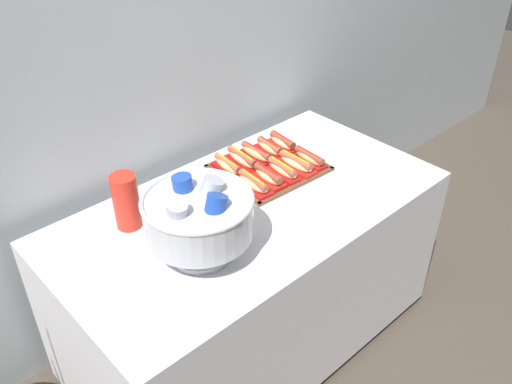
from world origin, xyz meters
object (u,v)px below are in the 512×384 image
at_px(hot_dog_1, 268,176).
at_px(hot_dog_7, 256,154).
at_px(hot_dog_5, 228,166).
at_px(buffet_table, 251,274).
at_px(hot_dog_0, 254,184).
at_px(hot_dog_4, 309,158).
at_px(hot_dog_9, 283,143).
at_px(hot_dog_2, 282,170).
at_px(hot_dog_3, 296,164).
at_px(cup_stack, 126,201).
at_px(punch_bowl, 198,216).
at_px(hot_dog_8, 270,148).
at_px(serving_tray, 269,168).
at_px(hot_dog_6, 242,159).

distance_m(hot_dog_1, hot_dog_7, 0.18).
bearing_deg(hot_dog_5, buffet_table, -109.64).
distance_m(hot_dog_0, hot_dog_4, 0.30).
relative_size(hot_dog_4, hot_dog_9, 1.04).
height_order(hot_dog_2, hot_dog_3, hot_dog_3).
relative_size(hot_dog_7, cup_stack, 0.85).
bearing_deg(punch_bowl, hot_dog_5, 39.43).
xyz_separation_m(hot_dog_5, hot_dog_9, (0.30, -0.02, -0.00)).
bearing_deg(hot_dog_3, punch_bowl, -166.75).
bearing_deg(hot_dog_7, hot_dog_9, -2.95).
relative_size(hot_dog_3, hot_dog_7, 1.01).
bearing_deg(hot_dog_5, cup_stack, -177.12).
bearing_deg(hot_dog_8, hot_dog_3, -92.95).
distance_m(hot_dog_8, hot_dog_9, 0.08).
distance_m(hot_dog_4, punch_bowl, 0.70).
bearing_deg(hot_dog_9, punch_bowl, -156.20).
xyz_separation_m(serving_tray, hot_dog_3, (0.07, -0.09, 0.03)).
xyz_separation_m(serving_tray, hot_dog_2, (-0.00, -0.08, 0.03)).
distance_m(serving_tray, hot_dog_0, 0.17).
height_order(hot_dog_0, hot_dog_4, hot_dog_0).
xyz_separation_m(hot_dog_6, punch_bowl, (-0.46, -0.31, 0.12)).
height_order(hot_dog_6, punch_bowl, punch_bowl).
bearing_deg(hot_dog_9, hot_dog_7, 177.05).
distance_m(serving_tray, hot_dog_6, 0.12).
distance_m(serving_tray, hot_dog_2, 0.09).
bearing_deg(hot_dog_8, hot_dog_4, -68.51).
distance_m(serving_tray, hot_dog_7, 0.09).
bearing_deg(hot_dog_9, serving_tray, -154.14).
relative_size(buffet_table, hot_dog_0, 8.50).
bearing_deg(hot_dog_6, serving_tray, -50.68).
bearing_deg(hot_dog_4, hot_dog_0, 177.05).
bearing_deg(hot_dog_4, cup_stack, 168.53).
bearing_deg(buffet_table, hot_dog_1, 20.83).
relative_size(serving_tray, hot_dog_8, 2.65).
height_order(hot_dog_2, hot_dog_4, hot_dog_2).
bearing_deg(hot_dog_4, hot_dog_5, 148.23).
height_order(buffet_table, hot_dog_2, hot_dog_2).
bearing_deg(hot_dog_6, hot_dog_5, 177.05).
height_order(hot_dog_9, cup_stack, cup_stack).
bearing_deg(hot_dog_7, hot_dog_8, -2.95).
xyz_separation_m(hot_dog_2, hot_dog_8, (0.08, 0.16, -0.00)).
bearing_deg(hot_dog_4, hot_dog_6, 140.79).
relative_size(hot_dog_1, hot_dog_6, 0.86).
distance_m(hot_dog_4, hot_dog_8, 0.18).
relative_size(hot_dog_5, hot_dog_6, 0.90).
distance_m(hot_dog_5, cup_stack, 0.48).
distance_m(hot_dog_0, hot_dog_3, 0.23).
bearing_deg(cup_stack, hot_dog_8, 1.02).
relative_size(hot_dog_0, hot_dog_5, 1.07).
distance_m(hot_dog_7, cup_stack, 0.63).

